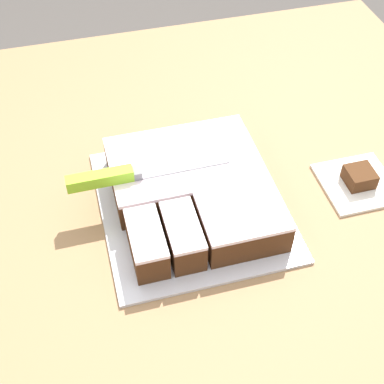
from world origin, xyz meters
TOP-DOWN VIEW (x-y plane):
  - countertop at (0.00, 0.00)m, footprint 1.40×1.10m
  - cake_board at (0.07, -0.05)m, footprint 0.32×0.34m
  - cake at (0.07, -0.04)m, footprint 0.26×0.28m
  - knife at (-0.05, -0.02)m, footprint 0.28×0.02m
  - paper_napkin at (0.38, -0.07)m, footprint 0.13×0.13m
  - brownie at (0.38, -0.07)m, footprint 0.05×0.05m

SIDE VIEW (x-z plane):
  - countertop at x=0.00m, z-range 0.00..0.94m
  - cake_board at x=0.07m, z-range 0.94..0.95m
  - paper_napkin at x=0.38m, z-range 0.94..0.95m
  - brownie at x=0.38m, z-range 0.95..0.98m
  - cake at x=0.07m, z-range 0.95..1.01m
  - knife at x=-0.05m, z-range 1.01..1.03m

